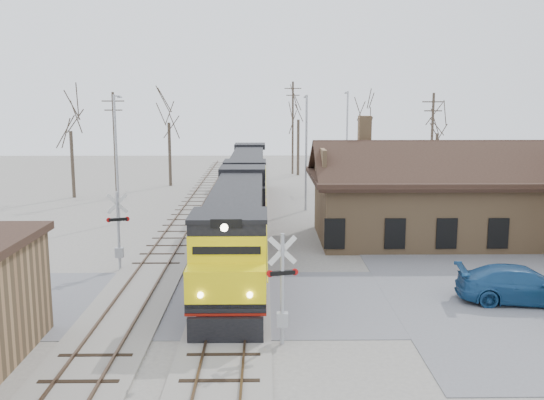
{
  "coord_description": "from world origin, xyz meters",
  "views": [
    {
      "loc": [
        1.46,
        -26.13,
        9.05
      ],
      "look_at": [
        1.89,
        9.0,
        3.11
      ],
      "focal_mm": 40.0,
      "sensor_mm": 36.0,
      "label": 1
    }
  ],
  "objects": [
    {
      "name": "utility_pole_b",
      "position": [
        4.83,
        46.35,
        5.71
      ],
      "size": [
        2.0,
        0.24,
        10.95
      ],
      "color": "#382D23",
      "rests_on": "ground"
    },
    {
      "name": "track_main",
      "position": [
        0.0,
        15.0,
        0.07
      ],
      "size": [
        3.4,
        90.0,
        0.24
      ],
      "color": "#9C978D",
      "rests_on": "ground"
    },
    {
      "name": "track_siding",
      "position": [
        -4.5,
        15.0,
        0.07
      ],
      "size": [
        3.4,
        90.0,
        0.24
      ],
      "color": "#9C978D",
      "rests_on": "ground"
    },
    {
      "name": "locomotive_trailing",
      "position": [
        0.0,
        25.31,
        2.38
      ],
      "size": [
        3.04,
        20.37,
        4.28
      ],
      "color": "black",
      "rests_on": "ground"
    },
    {
      "name": "tree_c",
      "position": [
        5.42,
        45.16,
        7.61
      ],
      "size": [
        4.36,
        4.36,
        10.69
      ],
      "color": "#382D23",
      "rests_on": "ground"
    },
    {
      "name": "streetlight_a",
      "position": [
        -9.19,
        17.52,
        5.19
      ],
      "size": [
        0.25,
        2.04,
        9.29
      ],
      "color": "#A5A8AD",
      "rests_on": "ground"
    },
    {
      "name": "road",
      "position": [
        0.0,
        0.0,
        0.01
      ],
      "size": [
        60.0,
        9.0,
        0.03
      ],
      "primitive_type": "cube",
      "color": "slate",
      "rests_on": "ground"
    },
    {
      "name": "streetlight_c",
      "position": [
        9.92,
        36.21,
        5.41
      ],
      "size": [
        0.25,
        2.04,
        9.73
      ],
      "color": "#A5A8AD",
      "rests_on": "ground"
    },
    {
      "name": "streetlight_b",
      "position": [
        4.8,
        22.5,
        5.19
      ],
      "size": [
        0.25,
        2.04,
        9.3
      ],
      "color": "#A5A8AD",
      "rests_on": "ground"
    },
    {
      "name": "tree_b",
      "position": [
        -8.36,
        36.55,
        7.61
      ],
      "size": [
        4.37,
        4.37,
        10.69
      ],
      "color": "#382D23",
      "rests_on": "ground"
    },
    {
      "name": "tree_d",
      "position": [
        12.71,
        41.99,
        7.86
      ],
      "size": [
        4.5,
        4.5,
        11.03
      ],
      "color": "#382D23",
      "rests_on": "ground"
    },
    {
      "name": "ground",
      "position": [
        0.0,
        0.0,
        0.0
      ],
      "size": [
        140.0,
        140.0,
        0.0
      ],
      "primitive_type": "plane",
      "color": "#9C978D",
      "rests_on": "ground"
    },
    {
      "name": "depot",
      "position": [
        11.99,
        12.0,
        2.41
      ],
      "size": [
        15.2,
        9.31,
        7.9
      ],
      "color": "#96734D",
      "rests_on": "ground"
    },
    {
      "name": "crossbuck_near",
      "position": [
        2.1,
        -4.78,
        1.97
      ],
      "size": [
        1.19,
        0.37,
        4.21
      ],
      "rotation": [
        0.0,
        0.0,
        0.24
      ],
      "color": "#A5A8AD",
      "rests_on": "ground"
    },
    {
      "name": "parked_car",
      "position": [
        12.92,
        -0.29,
        0.82
      ],
      "size": [
        5.89,
        3.01,
        1.64
      ],
      "primitive_type": "imported",
      "rotation": [
        0.0,
        0.0,
        1.44
      ],
      "color": "navy",
      "rests_on": "ground"
    },
    {
      "name": "tree_a",
      "position": [
        -16.08,
        29.07,
        7.08
      ],
      "size": [
        4.06,
        4.06,
        9.95
      ],
      "color": "#382D23",
      "rests_on": "ground"
    },
    {
      "name": "utility_pole_c",
      "position": [
        16.59,
        28.49,
        4.97
      ],
      "size": [
        2.0,
        0.24,
        9.5
      ],
      "color": "#382D23",
      "rests_on": "ground"
    },
    {
      "name": "tree_e",
      "position": [
        20.42,
        40.28,
        6.06
      ],
      "size": [
        3.48,
        3.48,
        8.52
      ],
      "color": "#382D23",
      "rests_on": "ground"
    },
    {
      "name": "locomotive_lead",
      "position": [
        0.0,
        4.67,
        2.38
      ],
      "size": [
        3.04,
        20.37,
        4.52
      ],
      "color": "black",
      "rests_on": "ground"
    },
    {
      "name": "crossbuck_far",
      "position": [
        -6.26,
        5.14,
        1.97
      ],
      "size": [
        1.18,
        0.42,
        4.22
      ],
      "rotation": [
        0.0,
        0.0,
        3.43
      ],
      "color": "#A5A8AD",
      "rests_on": "ground"
    },
    {
      "name": "utility_pole_a",
      "position": [
        -12.07,
        28.73,
        5.01
      ],
      "size": [
        2.0,
        0.24,
        9.57
      ],
      "color": "#382D23",
      "rests_on": "ground"
    }
  ]
}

